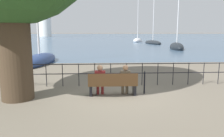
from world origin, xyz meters
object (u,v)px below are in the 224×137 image
(sailboat_2, at_px, (137,41))
(sailboat_1, at_px, (153,42))
(closed_umbrella, at_px, (144,81))
(harbor_lighthouse, at_px, (44,11))
(seated_person_right, at_px, (125,78))
(seated_person_left, at_px, (100,78))
(sailboat_4, at_px, (177,47))
(sailboat_3, at_px, (39,60))
(park_bench, at_px, (113,85))
(sailboat_0, at_px, (17,42))

(sailboat_2, bearing_deg, sailboat_1, -57.44)
(closed_umbrella, xyz_separation_m, harbor_lighthouse, (-30.68, 111.47, 12.96))
(seated_person_right, bearing_deg, seated_person_left, -179.91)
(seated_person_right, bearing_deg, harbor_lighthouse, 105.01)
(closed_umbrella, height_order, sailboat_4, sailboat_4)
(seated_person_left, bearing_deg, sailboat_2, 78.37)
(closed_umbrella, bearing_deg, harbor_lighthouse, 105.39)
(sailboat_3, bearing_deg, seated_person_left, -58.18)
(seated_person_right, relative_size, sailboat_1, 0.11)
(sailboat_3, distance_m, sailboat_4, 20.90)
(sailboat_2, bearing_deg, seated_person_left, -81.97)
(seated_person_right, height_order, harbor_lighthouse, harbor_lighthouse)
(seated_person_left, bearing_deg, harbor_lighthouse, 104.53)
(sailboat_1, relative_size, sailboat_3, 1.08)
(seated_person_left, height_order, seated_person_right, seated_person_left)
(sailboat_1, height_order, sailboat_3, sailboat_1)
(seated_person_right, relative_size, sailboat_2, 0.11)
(park_bench, height_order, harbor_lighthouse, harbor_lighthouse)
(park_bench, bearing_deg, sailboat_3, 119.96)
(sailboat_0, bearing_deg, seated_person_left, -78.61)
(sailboat_0, bearing_deg, sailboat_1, -15.82)
(sailboat_4, bearing_deg, closed_umbrella, -102.26)
(park_bench, bearing_deg, sailboat_2, 78.98)
(sailboat_1, distance_m, sailboat_3, 32.75)
(sailboat_4, bearing_deg, sailboat_1, 99.54)
(sailboat_3, height_order, harbor_lighthouse, harbor_lighthouse)
(seated_person_left, height_order, closed_umbrella, seated_person_left)
(sailboat_1, height_order, harbor_lighthouse, harbor_lighthouse)
(sailboat_1, bearing_deg, park_bench, -108.74)
(seated_person_right, height_order, sailboat_0, sailboat_0)
(harbor_lighthouse, bearing_deg, seated_person_left, -75.47)
(sailboat_1, height_order, sailboat_2, sailboat_2)
(sailboat_3, bearing_deg, sailboat_0, 116.92)
(sailboat_1, bearing_deg, seated_person_right, -108.07)
(sailboat_1, bearing_deg, seated_person_left, -109.47)
(closed_umbrella, xyz_separation_m, sailboat_1, (9.51, 37.56, -0.28))
(sailboat_1, bearing_deg, closed_umbrella, -106.98)
(sailboat_0, bearing_deg, park_bench, -78.05)
(closed_umbrella, bearing_deg, sailboat_1, 75.79)
(sailboat_2, bearing_deg, seated_person_right, -80.77)
(sailboat_0, relative_size, sailboat_1, 0.90)
(seated_person_left, bearing_deg, sailboat_4, 63.85)
(closed_umbrella, relative_size, sailboat_2, 0.09)
(sailboat_2, xyz_separation_m, sailboat_3, (-14.22, -36.69, -0.06))
(sailboat_0, height_order, sailboat_1, sailboat_1)
(park_bench, relative_size, closed_umbrella, 2.02)
(sailboat_4, xyz_separation_m, harbor_lighthouse, (-40.02, 88.89, 13.17))
(sailboat_4, bearing_deg, sailboat_2, 104.40)
(park_bench, xyz_separation_m, sailboat_1, (10.80, 37.70, -0.19))
(sailboat_1, bearing_deg, sailboat_2, 100.13)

